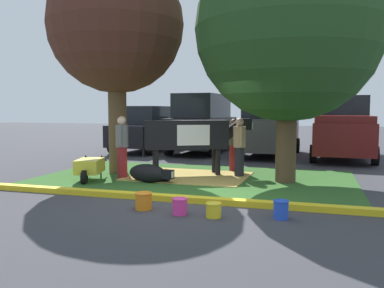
# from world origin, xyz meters

# --- Properties ---
(ground_plane) EXTENTS (80.00, 80.00, 0.00)m
(ground_plane) POSITION_xyz_m (0.00, 0.00, 0.00)
(ground_plane) COLOR #38383D
(grass_island) EXTENTS (8.38, 5.00, 0.02)m
(grass_island) POSITION_xyz_m (-0.51, 2.23, 0.01)
(grass_island) COLOR #2D5B23
(grass_island) RESTS_ON ground
(curb_yellow) EXTENTS (9.58, 0.24, 0.12)m
(curb_yellow) POSITION_xyz_m (-0.51, -0.41, 0.06)
(curb_yellow) COLOR yellow
(curb_yellow) RESTS_ON ground
(hay_bedding) EXTENTS (3.26, 2.48, 0.04)m
(hay_bedding) POSITION_xyz_m (-0.71, 2.46, 0.03)
(hay_bedding) COLOR tan
(hay_bedding) RESTS_ON ground
(shade_tree_left) EXTENTS (3.89, 3.89, 6.23)m
(shade_tree_left) POSITION_xyz_m (-2.92, 2.56, 4.25)
(shade_tree_left) COLOR brown
(shade_tree_left) RESTS_ON ground
(shade_tree_right) EXTENTS (4.67, 4.67, 6.23)m
(shade_tree_right) POSITION_xyz_m (1.91, 2.42, 3.88)
(shade_tree_right) COLOR #4C3823
(shade_tree_right) RESTS_ON ground
(cow_holstein) EXTENTS (2.95, 1.76, 1.61)m
(cow_holstein) POSITION_xyz_m (-0.75, 2.70, 1.16)
(cow_holstein) COLOR black
(cow_holstein) RESTS_ON ground
(calf_lying) EXTENTS (1.33, 0.69, 0.48)m
(calf_lying) POSITION_xyz_m (-1.44, 1.36, 0.24)
(calf_lying) COLOR black
(calf_lying) RESTS_ON ground
(person_handler) EXTENTS (0.34, 0.52, 1.69)m
(person_handler) POSITION_xyz_m (-2.37, 1.73, 0.91)
(person_handler) COLOR maroon
(person_handler) RESTS_ON ground
(person_visitor_near) EXTENTS (0.34, 0.50, 1.64)m
(person_visitor_near) POSITION_xyz_m (0.63, 2.82, 0.88)
(person_visitor_near) COLOR black
(person_visitor_near) RESTS_ON ground
(person_visitor_far) EXTENTS (0.46, 0.34, 1.60)m
(person_visitor_far) POSITION_xyz_m (0.29, 3.81, 0.85)
(person_visitor_far) COLOR maroon
(person_visitor_far) RESTS_ON ground
(wheelbarrow) EXTENTS (0.89, 1.61, 0.63)m
(wheelbarrow) POSITION_xyz_m (-3.01, 1.10, 0.39)
(wheelbarrow) COLOR gold
(wheelbarrow) RESTS_ON ground
(bucket_orange) EXTENTS (0.33, 0.33, 0.32)m
(bucket_orange) POSITION_xyz_m (-0.44, -1.22, 0.17)
(bucket_orange) COLOR orange
(bucket_orange) RESTS_ON ground
(bucket_pink) EXTENTS (0.29, 0.29, 0.30)m
(bucket_pink) POSITION_xyz_m (0.32, -1.38, 0.15)
(bucket_pink) COLOR #EA3893
(bucket_pink) RESTS_ON ground
(bucket_yellow) EXTENTS (0.29, 0.29, 0.26)m
(bucket_yellow) POSITION_xyz_m (0.95, -1.38, 0.14)
(bucket_yellow) COLOR yellow
(bucket_yellow) RESTS_ON ground
(bucket_blue) EXTENTS (0.28, 0.28, 0.32)m
(bucket_blue) POSITION_xyz_m (2.08, -1.15, 0.17)
(bucket_blue) COLOR blue
(bucket_blue) RESTS_ON ground
(sedan_red) EXTENTS (2.18, 4.48, 2.02)m
(sedan_red) POSITION_xyz_m (-4.60, 8.57, 0.98)
(sedan_red) COLOR black
(sedan_red) RESTS_ON ground
(suv_black) EXTENTS (2.28, 4.68, 2.52)m
(suv_black) POSITION_xyz_m (-2.03, 8.66, 1.27)
(suv_black) COLOR black
(suv_black) RESTS_ON ground
(suv_dark_grey) EXTENTS (2.28, 4.68, 2.52)m
(suv_dark_grey) POSITION_xyz_m (0.86, 8.40, 1.27)
(suv_dark_grey) COLOR #3D3D42
(suv_dark_grey) RESTS_ON ground
(pickup_truck_maroon) EXTENTS (2.41, 5.48, 2.42)m
(pickup_truck_maroon) POSITION_xyz_m (3.66, 8.46, 1.11)
(pickup_truck_maroon) COLOR maroon
(pickup_truck_maroon) RESTS_ON ground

